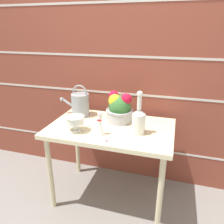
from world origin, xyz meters
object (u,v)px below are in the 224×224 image
(flower_planter, at_px, (119,108))
(watering_can, at_px, (80,104))
(figurine_vase, at_px, (100,125))
(crystal_pedestal_bowl, at_px, (75,121))
(glass_decanter, at_px, (139,120))

(flower_planter, bearing_deg, watering_can, 175.96)
(watering_can, bearing_deg, figurine_vase, -45.98)
(watering_can, height_order, flower_planter, watering_can)
(flower_planter, bearing_deg, crystal_pedestal_bowl, -133.63)
(crystal_pedestal_bowl, bearing_deg, watering_can, 107.87)
(crystal_pedestal_bowl, xyz_separation_m, flower_planter, (0.29, 0.30, 0.03))
(glass_decanter, height_order, figurine_vase, glass_decanter)
(figurine_vase, bearing_deg, glass_decanter, 20.34)
(crystal_pedestal_bowl, relative_size, figurine_vase, 0.80)
(watering_can, height_order, figurine_vase, watering_can)
(crystal_pedestal_bowl, distance_m, figurine_vase, 0.21)
(watering_can, xyz_separation_m, figurine_vase, (0.32, -0.33, -0.03))
(flower_planter, relative_size, glass_decanter, 0.77)
(crystal_pedestal_bowl, bearing_deg, glass_decanter, 11.82)
(watering_can, relative_size, flower_planter, 1.15)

